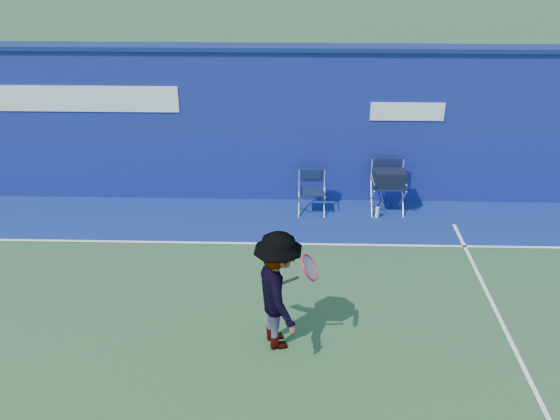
{
  "coord_description": "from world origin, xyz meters",
  "views": [
    {
      "loc": [
        1.48,
        -5.89,
        5.39
      ],
      "look_at": [
        1.25,
        2.6,
        1.0
      ],
      "focal_mm": 38.0,
      "sensor_mm": 36.0,
      "label": 1
    }
  ],
  "objects_px": {
    "directors_chair_left": "(312,200)",
    "tennis_player": "(278,291)",
    "water_bottle": "(377,212)",
    "directors_chair_right": "(388,192)"
  },
  "relations": [
    {
      "from": "directors_chair_left",
      "to": "directors_chair_right",
      "type": "bearing_deg",
      "value": 3.43
    },
    {
      "from": "directors_chair_left",
      "to": "tennis_player",
      "type": "distance_m",
      "value": 3.99
    },
    {
      "from": "directors_chair_right",
      "to": "tennis_player",
      "type": "distance_m",
      "value": 4.5
    },
    {
      "from": "water_bottle",
      "to": "directors_chair_right",
      "type": "bearing_deg",
      "value": 51.89
    },
    {
      "from": "directors_chair_left",
      "to": "water_bottle",
      "type": "height_order",
      "value": "directors_chair_left"
    },
    {
      "from": "directors_chair_right",
      "to": "water_bottle",
      "type": "height_order",
      "value": "directors_chair_right"
    },
    {
      "from": "directors_chair_left",
      "to": "tennis_player",
      "type": "xyz_separation_m",
      "value": [
        -0.53,
        -3.91,
        0.58
      ]
    },
    {
      "from": "water_bottle",
      "to": "tennis_player",
      "type": "xyz_separation_m",
      "value": [
        -1.8,
        -3.73,
        0.75
      ]
    },
    {
      "from": "tennis_player",
      "to": "directors_chair_right",
      "type": "bearing_deg",
      "value": 63.35
    },
    {
      "from": "directors_chair_right",
      "to": "water_bottle",
      "type": "distance_m",
      "value": 0.47
    }
  ]
}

